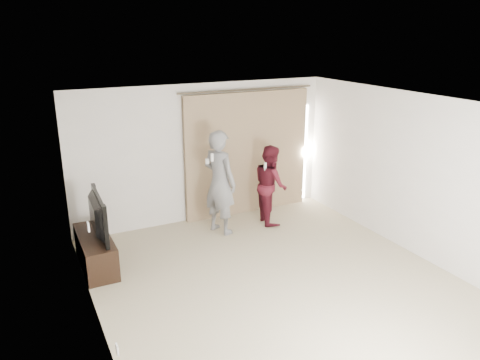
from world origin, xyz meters
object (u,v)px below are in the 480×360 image
tv (92,216)px  tv_console (96,251)px  person_man (220,182)px  person_woman (271,184)px

tv → tv_console: bearing=0.0°
person_man → person_woman: size_ratio=1.26×
tv_console → person_woman: (3.30, 0.35, 0.50)m
tv → person_man: size_ratio=0.61×
person_man → person_woman: 1.06m
tv_console → person_man: size_ratio=0.70×
tv → person_man: person_man is taller
tv → person_woman: size_ratio=0.77×
tv_console → tv: size_ratio=1.14×
person_man → person_woman: bearing=-0.0°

